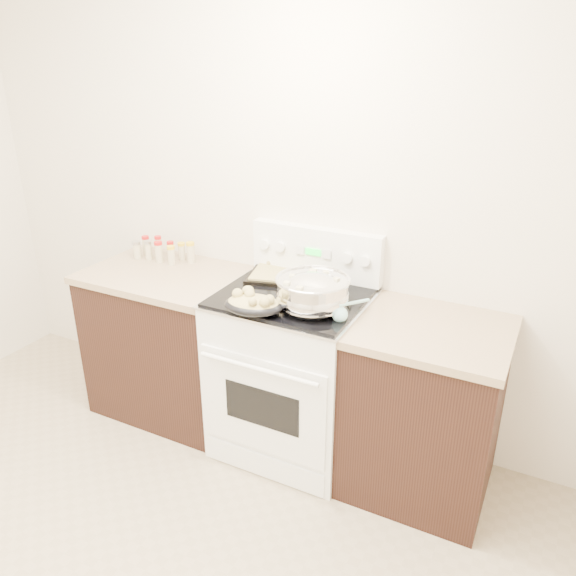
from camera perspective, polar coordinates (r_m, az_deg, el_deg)
The scene contains 9 objects.
counter_left at distance 3.54m, azimuth -11.66°, elevation -5.28°, with size 0.93×0.67×0.92m.
counter_right at distance 2.95m, azimuth 13.59°, elevation -11.82°, with size 0.73×0.67×0.92m.
kitchen_range at distance 3.12m, azimuth 0.46°, elevation -8.27°, with size 0.78×0.73×1.22m.
mixing_bowl at distance 2.72m, azimuth 2.52°, elevation -0.55°, with size 0.47×0.47×0.21m.
roasting_pan at distance 2.70m, azimuth -3.55°, elevation -1.57°, with size 0.32×0.25×0.11m.
baking_sheet at distance 3.12m, azimuth 0.01°, elevation 1.35°, with size 0.49×0.39×0.06m.
wooden_spoon at distance 2.77m, azimuth 0.33°, elevation -1.75°, with size 0.21×0.20×0.04m.
blue_ladle at distance 2.65m, azimuth 5.47°, elevation -2.53°, with size 0.11×0.26×0.09m.
spice_jars at distance 3.53m, azimuth -12.59°, elevation 3.76°, with size 0.40×0.15×0.13m.
Camera 1 is at (1.53, -0.96, 2.12)m, focal length 35.00 mm.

